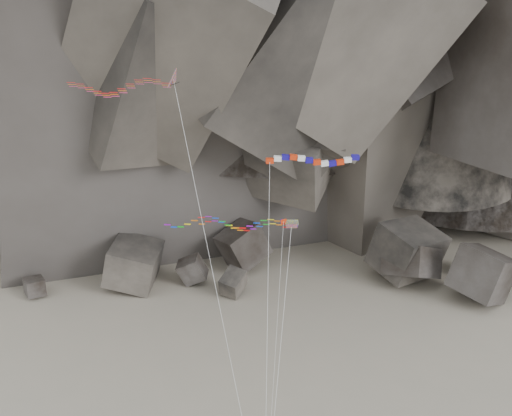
{
  "coord_description": "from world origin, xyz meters",
  "views": [
    {
      "loc": [
        4.34,
        -46.61,
        42.03
      ],
      "look_at": [
        2.84,
        6.0,
        21.86
      ],
      "focal_mm": 45.0,
      "sensor_mm": 36.0,
      "label": 1
    }
  ],
  "objects_px": {
    "banner_kite": "(312,163)",
    "pennant_kite": "(279,287)",
    "delta_kite": "(115,87)",
    "parafoil_kite": "(224,223)"
  },
  "relations": [
    {
      "from": "banner_kite",
      "to": "pennant_kite",
      "type": "distance_m",
      "value": 10.64
    },
    {
      "from": "banner_kite",
      "to": "pennant_kite",
      "type": "bearing_deg",
      "value": -129.13
    },
    {
      "from": "banner_kite",
      "to": "parafoil_kite",
      "type": "bearing_deg",
      "value": 178.24
    },
    {
      "from": "banner_kite",
      "to": "pennant_kite",
      "type": "xyz_separation_m",
      "value": [
        -2.65,
        -4.29,
        -9.37
      ]
    },
    {
      "from": "banner_kite",
      "to": "parafoil_kite",
      "type": "xyz_separation_m",
      "value": [
        -7.42,
        -0.74,
        -5.2
      ]
    },
    {
      "from": "delta_kite",
      "to": "banner_kite",
      "type": "height_order",
      "value": "delta_kite"
    },
    {
      "from": "delta_kite",
      "to": "pennant_kite",
      "type": "relative_size",
      "value": 1.62
    },
    {
      "from": "delta_kite",
      "to": "banner_kite",
      "type": "distance_m",
      "value": 17.43
    },
    {
      "from": "parafoil_kite",
      "to": "pennant_kite",
      "type": "bearing_deg",
      "value": -25.01
    },
    {
      "from": "delta_kite",
      "to": "banner_kite",
      "type": "relative_size",
      "value": 1.28
    }
  ]
}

